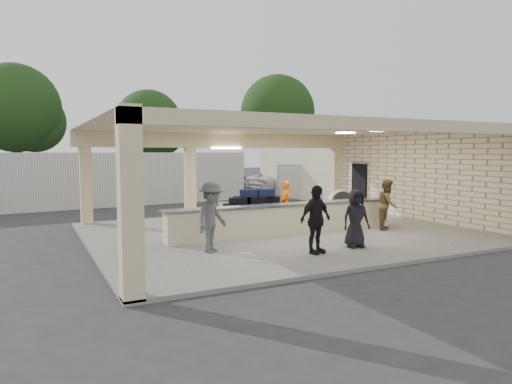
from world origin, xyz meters
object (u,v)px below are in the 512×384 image
luggage_cart (254,208)px  car_white_b (313,182)px  baggage_handler (285,204)px  passenger_a (387,204)px  car_white_a (283,181)px  drum_fan (341,202)px  car_dark (225,181)px  passenger_d (356,218)px  container_white (131,178)px  baggage_counter (287,219)px  passenger_c (212,217)px  passenger_b (316,219)px

luggage_cart → car_white_b: size_ratio=0.65×
luggage_cart → baggage_handler: (1.30, 0.14, 0.06)m
passenger_a → car_white_a: (4.65, 15.12, -0.19)m
baggage_handler → car_white_b: 15.81m
baggage_handler → drum_fan: bearing=114.0°
car_dark → passenger_d: bearing=168.8°
baggage_handler → car_dark: baggage_handler is taller
passenger_d → container_white: container_white is taller
baggage_counter → passenger_d: passenger_d is taller
passenger_c → passenger_a: bearing=-31.4°
baggage_counter → passenger_b: size_ratio=4.62×
passenger_a → passenger_c: passenger_c is taller
passenger_a → container_white: container_white is taller
luggage_cart → passenger_b: size_ratio=1.54×
baggage_counter → passenger_a: (3.48, -0.77, 0.36)m
passenger_b → passenger_d: size_ratio=1.11×
container_white → baggage_handler: bearing=-79.2°
luggage_cart → drum_fan: bearing=35.7°
passenger_d → car_white_a: (7.51, 16.98, -0.14)m
passenger_a → passenger_b: passenger_b is taller
car_white_a → car_white_b: car_white_a is taller
passenger_b → car_white_a: passenger_b is taller
drum_fan → passenger_c: passenger_c is taller
drum_fan → passenger_a: size_ratio=0.65×
drum_fan → container_white: (-6.44, 9.62, 0.66)m
car_white_a → container_white: 10.92m
baggage_handler → car_white_b: baggage_handler is taller
baggage_counter → passenger_c: size_ratio=4.41×
passenger_d → passenger_a: bearing=43.3°
luggage_cart → drum_fan: luggage_cart is taller
passenger_d → car_white_a: passenger_d is taller
passenger_d → car_dark: 19.36m
passenger_d → car_dark: size_ratio=0.36×
luggage_cart → car_dark: (5.39, 15.21, -0.11)m
luggage_cart → car_white_a: bearing=76.3°
passenger_a → baggage_counter: bearing=125.3°
drum_fan → passenger_a: 3.19m
passenger_a → passenger_b: 4.74m
baggage_counter → passenger_a: passenger_a is taller
luggage_cart → car_white_b: bearing=69.3°
passenger_b → car_white_a: size_ratio=0.33×
baggage_counter → luggage_cart: 1.30m
container_white → luggage_cart: bearing=-85.9°
passenger_a → passenger_d: passenger_a is taller
luggage_cart → passenger_a: 4.55m
baggage_counter → passenger_b: passenger_b is taller
passenger_b → baggage_handler: bearing=57.2°
passenger_d → luggage_cart: bearing=119.6°
car_dark → car_white_b: bearing=-113.5°
baggage_counter → passenger_b: (-0.81, -2.79, 0.40)m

